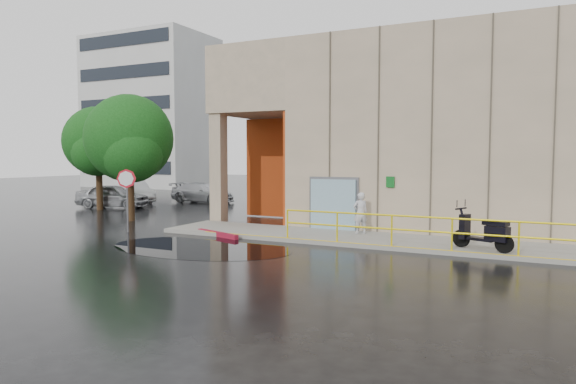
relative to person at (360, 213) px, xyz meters
name	(u,v)px	position (x,y,z in m)	size (l,w,h in m)	color
ground	(256,259)	(-1.54, -5.29, -0.93)	(120.00, 120.00, 0.00)	black
sidewalk	(421,243)	(2.46, -0.79, -0.86)	(20.00, 3.00, 0.15)	gray
building	(478,131)	(3.56, 5.69, 3.27)	(20.00, 10.17, 8.00)	gray
guardrail	(421,232)	(2.71, -2.14, -0.25)	(9.56, 0.06, 1.03)	yellow
distant_building	(152,113)	(-29.54, 22.68, 6.57)	(12.00, 8.08, 15.00)	#B5B5B0
person	(360,213)	(0.00, 0.00, 0.00)	(0.57, 0.38, 1.57)	silver
scooter	(483,222)	(4.53, -1.69, 0.10)	(2.03, 1.32, 1.53)	black
stop_sign	(127,186)	(-8.93, -2.86, 0.93)	(0.69, 0.41, 2.56)	#5C5C61
red_curb	(217,234)	(-5.01, -2.19, -0.84)	(2.40, 0.18, 0.18)	maroon
puddle	(200,247)	(-4.16, -4.49, -0.93)	(6.55, 4.03, 0.01)	black
car_a	(113,196)	(-16.67, 4.12, -0.21)	(1.70, 4.22, 1.44)	#9A9DA1
car_b	(134,192)	(-18.05, 7.39, -0.21)	(1.53, 4.38, 1.44)	silver
car_c	(202,193)	(-14.04, 9.52, -0.28)	(1.83, 4.50, 1.31)	#B0B3B8
tree_near	(130,142)	(-11.25, -0.13, 2.83)	(4.13, 4.13, 5.99)	#301F10
tree_far	(98,144)	(-16.40, 2.83, 2.84)	(3.91, 3.98, 5.89)	#301F10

